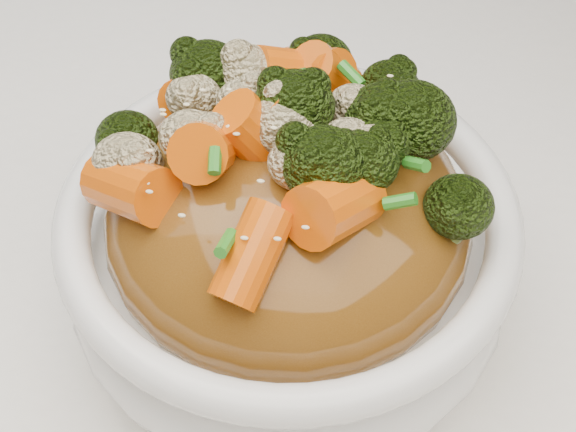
# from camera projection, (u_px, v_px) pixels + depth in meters

# --- Properties ---
(tablecloth) EXTENTS (1.20, 0.80, 0.04)m
(tablecloth) POSITION_uv_depth(u_px,v_px,m) (208.00, 386.00, 0.42)
(tablecloth) COLOR white
(tablecloth) RESTS_ON dining_table
(bowl) EXTENTS (0.26, 0.26, 0.08)m
(bowl) POSITION_uv_depth(u_px,v_px,m) (288.00, 259.00, 0.39)
(bowl) COLOR white
(bowl) RESTS_ON tablecloth
(sauce_base) EXTENTS (0.21, 0.21, 0.09)m
(sauce_base) POSITION_uv_depth(u_px,v_px,m) (288.00, 220.00, 0.37)
(sauce_base) COLOR brown
(sauce_base) RESTS_ON bowl
(carrots) EXTENTS (0.21, 0.21, 0.05)m
(carrots) POSITION_uv_depth(u_px,v_px,m) (288.00, 122.00, 0.33)
(carrots) COLOR #DA5707
(carrots) RESTS_ON sauce_base
(broccoli) EXTENTS (0.21, 0.21, 0.04)m
(broccoli) POSITION_uv_depth(u_px,v_px,m) (288.00, 124.00, 0.33)
(broccoli) COLOR black
(broccoli) RESTS_ON sauce_base
(cauliflower) EXTENTS (0.21, 0.21, 0.03)m
(cauliflower) POSITION_uv_depth(u_px,v_px,m) (288.00, 127.00, 0.33)
(cauliflower) COLOR #C8B889
(cauliflower) RESTS_ON sauce_base
(scallions) EXTENTS (0.15, 0.15, 0.02)m
(scallions) POSITION_uv_depth(u_px,v_px,m) (288.00, 120.00, 0.33)
(scallions) COLOR #25751B
(scallions) RESTS_ON sauce_base
(sesame_seeds) EXTENTS (0.18, 0.18, 0.01)m
(sesame_seeds) POSITION_uv_depth(u_px,v_px,m) (288.00, 120.00, 0.33)
(sesame_seeds) COLOR beige
(sesame_seeds) RESTS_ON sauce_base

